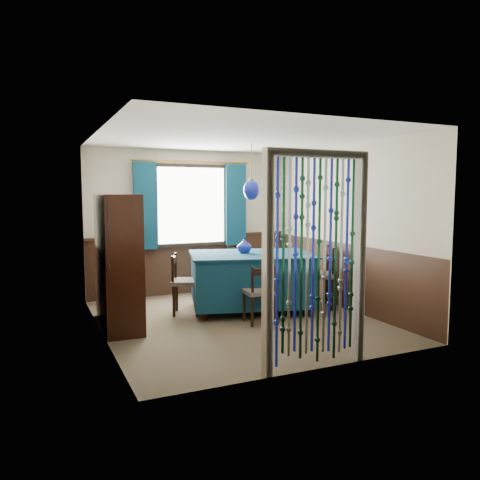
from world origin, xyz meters
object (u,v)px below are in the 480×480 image
dining_table (251,278)px  pendant_lamp (251,190)px  chair_left (184,282)px  chair_far (241,272)px  vase_sideboard (118,251)px  chair_near (260,292)px  chair_right (320,275)px  sideboard (118,281)px  bowl_shelf (125,236)px  vase_table (244,246)px

dining_table → pendant_lamp: bearing=-119.6°
chair_left → pendant_lamp: bearing=99.3°
chair_far → vase_sideboard: (-2.07, -0.41, 0.49)m
dining_table → chair_far: size_ratio=2.32×
chair_near → chair_right: size_ratio=0.85×
dining_table → sideboard: 1.97m
sideboard → chair_far: bearing=20.6°
chair_near → vase_sideboard: size_ratio=4.50×
chair_right → bowl_shelf: bowl_shelf is taller
sideboard → vase_table: sideboard is taller
chair_near → pendant_lamp: pendant_lamp is taller
bowl_shelf → dining_table: bearing=7.6°
sideboard → pendant_lamp: size_ratio=2.08×
chair_left → bowl_shelf: bearing=-38.9°
bowl_shelf → chair_near: bearing=-14.4°
chair_far → chair_left: bearing=29.4°
vase_table → bowl_shelf: (-1.83, -0.34, 0.25)m
chair_near → chair_right: bearing=22.8°
dining_table → chair_left: chair_left is taller
chair_far → vase_table: vase_table is taller
dining_table → vase_table: bearing=145.9°
chair_far → vase_sideboard: size_ratio=4.93×
chair_near → sideboard: bearing=163.2°
chair_far → vase_sideboard: vase_sideboard is taller
sideboard → vase_table: size_ratio=8.38×
pendant_lamp → chair_left: bearing=166.1°
vase_table → bowl_shelf: bearing=-169.4°
sideboard → vase_table: bearing=5.0°
chair_far → pendant_lamp: size_ratio=1.06×
chair_near → chair_left: (-0.77, 0.93, 0.03)m
dining_table → chair_right: 1.07m
pendant_lamp → vase_table: pendant_lamp is taller
chair_right → pendant_lamp: (-1.03, 0.28, 1.31)m
dining_table → bowl_shelf: bearing=-156.9°
chair_far → pendant_lamp: pendant_lamp is taller
chair_right → sideboard: (-3.00, 0.27, 0.10)m
vase_table → bowl_shelf: bowl_shelf is taller
vase_sideboard → dining_table: bearing=-8.6°
chair_far → chair_left: size_ratio=1.01×
dining_table → chair_far: chair_far is taller
dining_table → chair_near: dining_table is taller
bowl_shelf → pendant_lamp: bearing=7.6°
chair_near → chair_far: chair_far is taller
chair_left → dining_table: bearing=99.3°
chair_near → vase_sideboard: vase_sideboard is taller
chair_left → bowl_shelf: (-0.94, -0.50, 0.75)m
chair_far → chair_left: (-1.13, -0.46, -0.01)m
dining_table → chair_left: 1.00m
sideboard → chair_right: bearing=-3.1°
chair_far → vase_table: size_ratio=4.25×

